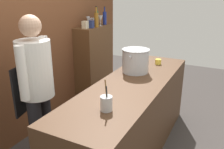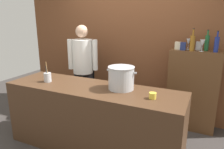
% 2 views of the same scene
% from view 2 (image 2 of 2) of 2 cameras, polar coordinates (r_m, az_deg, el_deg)
% --- Properties ---
extents(ground_plane, '(8.00, 8.00, 0.00)m').
position_cam_2_polar(ground_plane, '(3.19, -4.88, -18.92)').
color(ground_plane, '#383330').
extents(brick_back_panel, '(4.40, 0.10, 3.00)m').
position_cam_2_polar(brick_back_panel, '(3.92, 5.06, 11.00)').
color(brick_back_panel, brown).
rests_on(brick_back_panel, ground_plane).
extents(prep_counter, '(2.40, 0.70, 0.90)m').
position_cam_2_polar(prep_counter, '(2.96, -5.08, -11.71)').
color(prep_counter, '#472D1C').
rests_on(prep_counter, ground_plane).
extents(bar_cabinet, '(0.76, 0.32, 1.30)m').
position_cam_2_polar(bar_cabinet, '(3.65, 20.80, -3.99)').
color(bar_cabinet, brown).
rests_on(bar_cabinet, ground_plane).
extents(chef, '(0.52, 0.39, 1.66)m').
position_cam_2_polar(chef, '(3.73, -7.79, 2.39)').
color(chef, black).
rests_on(chef, ground_plane).
extents(stockpot_large, '(0.40, 0.34, 0.29)m').
position_cam_2_polar(stockpot_large, '(2.68, 2.49, -0.92)').
color(stockpot_large, '#B7BABF').
rests_on(stockpot_large, prep_counter).
extents(utensil_crock, '(0.10, 0.10, 0.29)m').
position_cam_2_polar(utensil_crock, '(3.12, -16.98, -0.67)').
color(utensil_crock, '#B7BABF').
rests_on(utensil_crock, prep_counter).
extents(butter_jar, '(0.08, 0.08, 0.07)m').
position_cam_2_polar(butter_jar, '(2.43, 10.90, -5.62)').
color(butter_jar, yellow).
rests_on(butter_jar, prep_counter).
extents(wine_bottle_amber, '(0.07, 0.07, 0.33)m').
position_cam_2_polar(wine_bottle_amber, '(3.38, 20.84, 8.02)').
color(wine_bottle_amber, '#8C5919').
rests_on(wine_bottle_amber, bar_cabinet).
extents(wine_bottle_green, '(0.06, 0.06, 0.31)m').
position_cam_2_polar(wine_bottle_green, '(3.48, 24.20, 7.84)').
color(wine_bottle_green, '#1E592D').
rests_on(wine_bottle_green, bar_cabinet).
extents(wine_bottle_cobalt, '(0.06, 0.06, 0.30)m').
position_cam_2_polar(wine_bottle_cobalt, '(3.40, 26.34, 7.36)').
color(wine_bottle_cobalt, navy).
rests_on(wine_bottle_cobalt, bar_cabinet).
extents(wine_glass_short, '(0.07, 0.07, 0.17)m').
position_cam_2_polar(wine_glass_short, '(3.50, 19.91, 8.20)').
color(wine_glass_short, silver).
rests_on(wine_glass_short, bar_cabinet).
extents(wine_glass_wide, '(0.08, 0.08, 0.18)m').
position_cam_2_polar(wine_glass_wide, '(3.38, 23.17, 7.73)').
color(wine_glass_wide, silver).
rests_on(wine_glass_wide, bar_cabinet).
extents(spice_tin_cream, '(0.08, 0.08, 0.12)m').
position_cam_2_polar(spice_tin_cream, '(3.49, 17.29, 7.46)').
color(spice_tin_cream, beige).
rests_on(spice_tin_cream, bar_cabinet).
extents(spice_tin_silver, '(0.08, 0.08, 0.13)m').
position_cam_2_polar(spice_tin_silver, '(3.52, 22.30, 7.17)').
color(spice_tin_silver, '#B2B2B7').
rests_on(spice_tin_silver, bar_cabinet).
extents(spice_tin_navy, '(0.08, 0.08, 0.12)m').
position_cam_2_polar(spice_tin_navy, '(3.43, 18.62, 7.23)').
color(spice_tin_navy, navy).
rests_on(spice_tin_navy, bar_cabinet).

